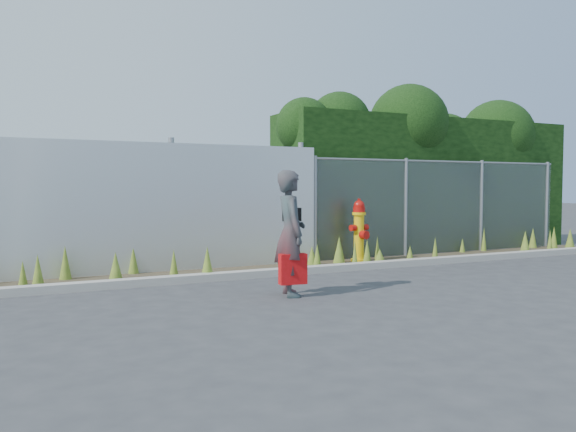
{
  "coord_description": "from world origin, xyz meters",
  "views": [
    {
      "loc": [
        -4.09,
        -6.47,
        1.46
      ],
      "look_at": [
        -0.3,
        1.4,
        1.0
      ],
      "focal_mm": 35.0,
      "sensor_mm": 36.0,
      "label": 1
    }
  ],
  "objects": [
    {
      "name": "ground",
      "position": [
        0.0,
        0.0,
        0.0
      ],
      "size": [
        80.0,
        80.0,
        0.0
      ],
      "primitive_type": "plane",
      "color": "#373639",
      "rests_on": "ground"
    },
    {
      "name": "curb",
      "position": [
        0.0,
        1.8,
        0.06
      ],
      "size": [
        16.0,
        0.22,
        0.12
      ],
      "primitive_type": "cube",
      "color": "#A29B93",
      "rests_on": "ground"
    },
    {
      "name": "weed_strip",
      "position": [
        0.08,
        2.41,
        0.16
      ],
      "size": [
        16.0,
        1.28,
        0.54
      ],
      "color": "#403424",
      "rests_on": "ground"
    },
    {
      "name": "corrugated_fence",
      "position": [
        -3.25,
        3.01,
        1.1
      ],
      "size": [
        8.5,
        0.21,
        2.3
      ],
      "color": "silver",
      "rests_on": "ground"
    },
    {
      "name": "chainlink_fence",
      "position": [
        4.25,
        3.0,
        1.03
      ],
      "size": [
        6.5,
        0.07,
        2.05
      ],
      "color": "gray",
      "rests_on": "ground"
    },
    {
      "name": "hedge",
      "position": [
        4.58,
        4.0,
        1.99
      ],
      "size": [
        7.53,
        1.97,
        3.77
      ],
      "color": "black",
      "rests_on": "ground"
    },
    {
      "name": "fire_hydrant",
      "position": [
        1.81,
        2.63,
        0.59
      ],
      "size": [
        0.41,
        0.37,
        1.23
      ],
      "rotation": [
        0.0,
        0.0,
        0.16
      ],
      "color": "yellow",
      "rests_on": "ground"
    },
    {
      "name": "woman",
      "position": [
        -0.83,
        0.23,
        0.84
      ],
      "size": [
        0.51,
        0.68,
        1.68
      ],
      "primitive_type": "imported",
      "rotation": [
        0.0,
        0.0,
        1.38
      ],
      "color": "#0E5B5C",
      "rests_on": "ground"
    },
    {
      "name": "red_tote_bag",
      "position": [
        -0.87,
        0.08,
        0.38
      ],
      "size": [
        0.36,
        0.13,
        0.47
      ],
      "rotation": [
        0.0,
        0.0,
        -0.11
      ],
      "color": "#AC0B09"
    },
    {
      "name": "black_shoulder_bag",
      "position": [
        -0.7,
        0.44,
        1.07
      ],
      "size": [
        0.25,
        0.1,
        0.18
      ],
      "rotation": [
        0.0,
        0.0,
        -0.07
      ],
      "color": "black"
    }
  ]
}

